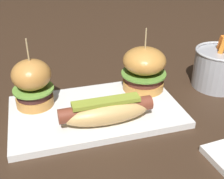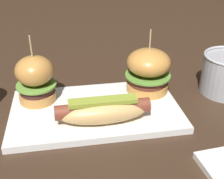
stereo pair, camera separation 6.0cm
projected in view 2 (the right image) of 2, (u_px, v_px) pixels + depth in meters
name	position (u px, v px, depth m)	size (l,w,h in m)	color
ground_plane	(96.00, 113.00, 0.62)	(3.00, 3.00, 0.00)	#382619
platter_main	(96.00, 110.00, 0.62)	(0.35, 0.20, 0.01)	white
hot_dog	(103.00, 110.00, 0.56)	(0.18, 0.06, 0.05)	tan
slider_left	(35.00, 79.00, 0.61)	(0.08, 0.08, 0.15)	#C5853F
slider_right	(148.00, 70.00, 0.65)	(0.10, 0.10, 0.14)	#CB8A3F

